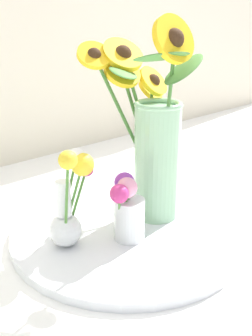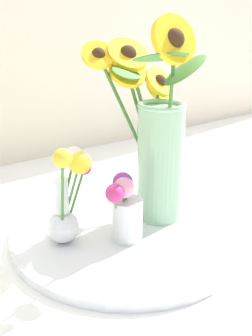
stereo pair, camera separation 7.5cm
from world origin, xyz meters
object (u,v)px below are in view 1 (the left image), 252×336
at_px(mason_jar_sunflowers, 153,138).
at_px(serving_tray, 126,232).
at_px(vase_small_center, 127,208).
at_px(vase_bulb_right, 70,203).

bearing_deg(mason_jar_sunflowers, serving_tray, -174.16).
distance_m(vase_small_center, vase_bulb_right, 0.11).
xyz_separation_m(serving_tray, vase_small_center, (-0.03, -0.03, 0.07)).
bearing_deg(vase_bulb_right, mason_jar_sunflowers, -4.12).
relative_size(serving_tray, vase_bulb_right, 2.36).
xyz_separation_m(serving_tray, vase_bulb_right, (-0.12, 0.02, 0.10)).
distance_m(serving_tray, vase_small_center, 0.09).
relative_size(serving_tray, mason_jar_sunflowers, 1.14).
height_order(mason_jar_sunflowers, vase_small_center, mason_jar_sunflowers).
bearing_deg(serving_tray, vase_bulb_right, 168.97).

